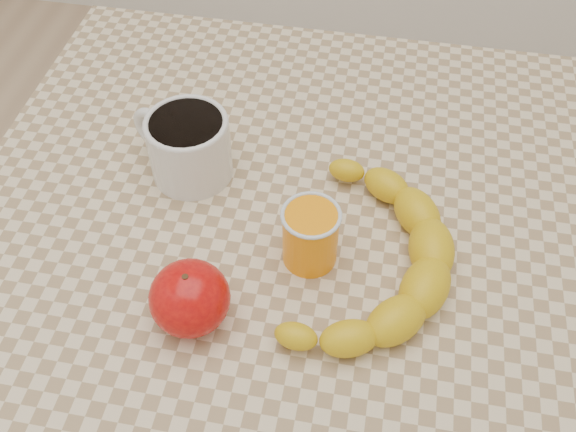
% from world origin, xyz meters
% --- Properties ---
extents(table, '(0.80, 0.80, 0.75)m').
position_xyz_m(table, '(0.00, 0.00, 0.66)').
color(table, beige).
rests_on(table, ground).
extents(coffee_mug, '(0.15, 0.13, 0.09)m').
position_xyz_m(coffee_mug, '(-0.14, 0.07, 0.80)').
color(coffee_mug, silver).
rests_on(coffee_mug, table).
extents(orange_juice_glass, '(0.07, 0.07, 0.08)m').
position_xyz_m(orange_juice_glass, '(0.03, -0.04, 0.79)').
color(orange_juice_glass, orange).
rests_on(orange_juice_glass, table).
extents(apple, '(0.09, 0.09, 0.08)m').
position_xyz_m(apple, '(-0.07, -0.14, 0.79)').
color(apple, '#950408').
rests_on(apple, table).
extents(banana, '(0.38, 0.43, 0.05)m').
position_xyz_m(banana, '(0.09, -0.05, 0.78)').
color(banana, yellow).
rests_on(banana, table).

